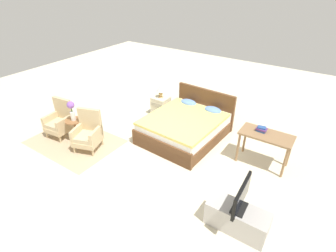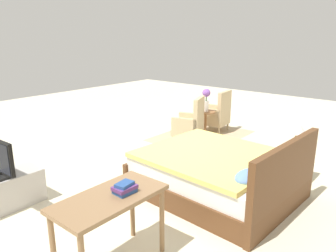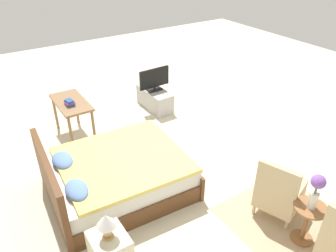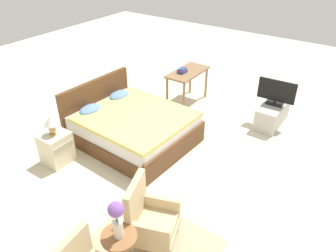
{
  "view_description": "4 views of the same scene",
  "coord_description": "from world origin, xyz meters",
  "views": [
    {
      "loc": [
        2.79,
        -3.88,
        3.55
      ],
      "look_at": [
        0.02,
        0.25,
        0.61
      ],
      "focal_mm": 28.0,
      "sensor_mm": 36.0,
      "label": 1
    },
    {
      "loc": [
        3.66,
        3.01,
        2.13
      ],
      "look_at": [
        0.12,
        0.06,
        0.83
      ],
      "focal_mm": 35.0,
      "sensor_mm": 36.0,
      "label": 2
    },
    {
      "loc": [
        -3.5,
        2.32,
        3.41
      ],
      "look_at": [
        0.28,
        -0.11,
        0.73
      ],
      "focal_mm": 35.0,
      "sensor_mm": 36.0,
      "label": 3
    },
    {
      "loc": [
        -3.65,
        -2.45,
        3.4
      ],
      "look_at": [
        -0.06,
        0.03,
        0.7
      ],
      "focal_mm": 35.0,
      "sensor_mm": 36.0,
      "label": 4
    }
  ],
  "objects": [
    {
      "name": "table_lamp",
      "position": [
        -1.09,
        1.54,
        0.75
      ],
      "size": [
        0.22,
        0.22,
        0.33
      ],
      "color": "tan",
      "rests_on": "nightstand"
    },
    {
      "name": "armchair_by_window_left",
      "position": [
        -2.53,
        -0.71,
        0.38
      ],
      "size": [
        0.59,
        0.59,
        0.92
      ],
      "color": "#CCB284",
      "rests_on": "floor_rug"
    },
    {
      "name": "tv_flatscreen",
      "position": [
        2.14,
        -0.96,
        0.69
      ],
      "size": [
        0.21,
        0.71,
        0.49
      ],
      "color": "black",
      "rests_on": "tv_stand"
    },
    {
      "name": "book_stack",
      "position": [
        1.84,
        0.97,
        0.78
      ],
      "size": [
        0.21,
        0.16,
        0.1
      ],
      "color": "#284C8E",
      "rests_on": "vanity_desk"
    },
    {
      "name": "tv_stand",
      "position": [
        2.14,
        -0.96,
        0.22
      ],
      "size": [
        0.96,
        0.4,
        0.43
      ],
      "color": "#B7B2AD",
      "rests_on": "ground_plane"
    },
    {
      "name": "armchair_by_window_right",
      "position": [
        -1.52,
        -0.72,
        0.38
      ],
      "size": [
        0.69,
        0.69,
        0.92
      ],
      "color": "#CCB284",
      "rests_on": "floor_rug"
    },
    {
      "name": "side_table",
      "position": [
        -2.01,
        -0.68,
        0.35
      ],
      "size": [
        0.4,
        0.4,
        0.56
      ],
      "color": "#936038",
      "rests_on": "ground_plane"
    },
    {
      "name": "floor_rug",
      "position": [
        -2.01,
        -0.77,
        0.0
      ],
      "size": [
        2.1,
        1.5,
        0.01
      ],
      "color": "tan",
      "rests_on": "ground_plane"
    },
    {
      "name": "flower_vase",
      "position": [
        -2.01,
        -0.68,
        0.85
      ],
      "size": [
        0.17,
        0.17,
        0.48
      ],
      "color": "silver",
      "rests_on": "side_table"
    },
    {
      "name": "bed",
      "position": [
        0.09,
        0.93,
        0.3
      ],
      "size": [
        1.74,
        2.07,
        0.96
      ],
      "color": "brown",
      "rests_on": "ground_plane"
    },
    {
      "name": "nightstand",
      "position": [
        -1.09,
        1.54,
        0.27
      ],
      "size": [
        0.44,
        0.41,
        0.54
      ],
      "color": "beige",
      "rests_on": "ground_plane"
    },
    {
      "name": "ground_plane",
      "position": [
        0.0,
        0.0,
        0.0
      ],
      "size": [
        16.0,
        16.0,
        0.0
      ],
      "primitive_type": "plane",
      "color": "beige"
    },
    {
      "name": "vanity_desk",
      "position": [
        1.97,
        0.92,
        0.62
      ],
      "size": [
        1.04,
        0.52,
        0.73
      ],
      "color": "#8E6B47",
      "rests_on": "ground_plane"
    }
  ]
}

